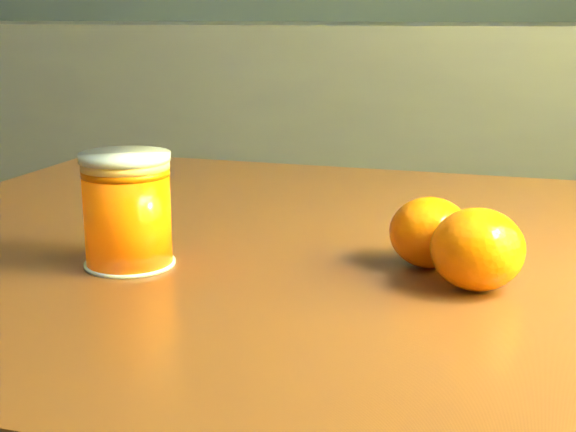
# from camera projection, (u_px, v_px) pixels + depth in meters

# --- Properties ---
(kitchen_counter) EXTENTS (3.15, 0.60, 0.90)m
(kitchen_counter) POSITION_uv_depth(u_px,v_px,m) (85.00, 205.00, 2.04)
(kitchen_counter) COLOR #525157
(kitchen_counter) RESTS_ON ground
(table) EXTENTS (1.04, 0.77, 0.74)m
(table) POSITION_uv_depth(u_px,v_px,m) (400.00, 357.00, 0.68)
(table) COLOR brown
(table) RESTS_ON ground
(juice_glass) EXTENTS (0.07, 0.07, 0.09)m
(juice_glass) POSITION_uv_depth(u_px,v_px,m) (127.00, 211.00, 0.61)
(juice_glass) COLOR #FF5E05
(juice_glass) RESTS_ON table
(orange_front) EXTENTS (0.07, 0.07, 0.05)m
(orange_front) POSITION_uv_depth(u_px,v_px,m) (430.00, 232.00, 0.61)
(orange_front) COLOR orange
(orange_front) RESTS_ON table
(orange_back) EXTENTS (0.09, 0.09, 0.06)m
(orange_back) POSITION_uv_depth(u_px,v_px,m) (477.00, 249.00, 0.56)
(orange_back) COLOR orange
(orange_back) RESTS_ON table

